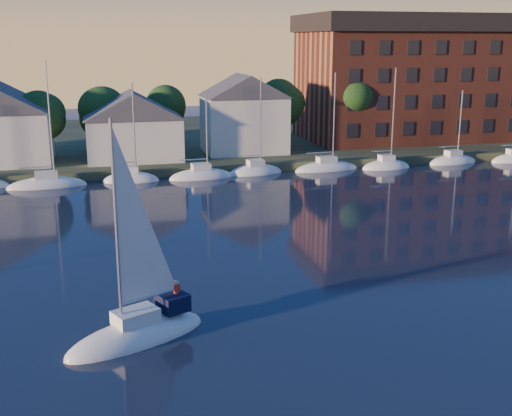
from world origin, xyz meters
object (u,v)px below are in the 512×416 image
object	(u,v)px
clubhouse_centre	(133,125)
condo_block	(410,77)
clubhouse_east	(244,113)
hero_sailboat	(139,329)

from	to	relation	value
clubhouse_centre	condo_block	size ratio (longest dim) A/B	0.37
clubhouse_centre	condo_block	distance (m)	41.05
clubhouse_centre	clubhouse_east	xyz separation A→B (m)	(14.00, 2.00, 0.87)
clubhouse_centre	clubhouse_east	distance (m)	14.17
clubhouse_east	clubhouse_centre	bearing A→B (deg)	-171.87
clubhouse_east	hero_sailboat	bearing A→B (deg)	-109.24
clubhouse_east	condo_block	size ratio (longest dim) A/B	0.34
clubhouse_east	hero_sailboat	distance (m)	52.03
clubhouse_centre	condo_block	world-z (taller)	condo_block
clubhouse_east	hero_sailboat	xyz separation A→B (m)	(-17.05, -48.86, -5.46)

